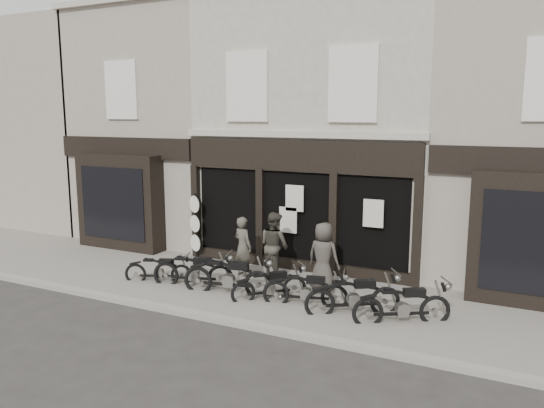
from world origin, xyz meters
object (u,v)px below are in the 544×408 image
at_px(man_right, 323,256).
at_px(motorcycle_0, 159,272).
at_px(motorcycle_4, 306,293).
at_px(man_centre, 274,245).
at_px(advert_sign_post, 195,229).
at_px(motorcycle_6, 403,309).
at_px(motorcycle_1, 194,274).
at_px(man_left, 243,246).
at_px(motorcycle_2, 229,280).
at_px(motorcycle_3, 270,288).
at_px(motorcycle_5, 354,300).

bearing_deg(man_right, motorcycle_0, 23.47).
bearing_deg(motorcycle_4, man_centre, 120.37).
bearing_deg(advert_sign_post, motorcycle_6, 3.42).
bearing_deg(motorcycle_0, motorcycle_4, -20.77).
height_order(motorcycle_0, motorcycle_1, motorcycle_1).
bearing_deg(man_left, motorcycle_4, 170.61).
relative_size(motorcycle_1, motorcycle_2, 0.93).
height_order(motorcycle_1, motorcycle_6, motorcycle_1).
relative_size(motorcycle_1, motorcycle_3, 1.40).
bearing_deg(man_centre, motorcycle_5, 174.97).
height_order(man_left, man_right, man_right).
relative_size(motorcycle_0, man_centre, 0.95).
bearing_deg(man_left, motorcycle_5, 178.60).
bearing_deg(motorcycle_1, motorcycle_5, -16.58).
relative_size(motorcycle_5, man_left, 1.18).
relative_size(motorcycle_0, advert_sign_post, 0.81).
distance_m(man_left, advert_sign_post, 2.42).
relative_size(motorcycle_0, man_right, 1.00).
height_order(motorcycle_2, man_centre, man_centre).
relative_size(motorcycle_5, motorcycle_6, 1.01).
distance_m(motorcycle_0, motorcycle_6, 6.60).
relative_size(man_centre, advert_sign_post, 0.85).
xyz_separation_m(motorcycle_1, motorcycle_2, (1.14, -0.11, 0.03)).
relative_size(motorcycle_0, motorcycle_1, 0.81).
bearing_deg(motorcycle_1, man_centre, 26.21).
bearing_deg(motorcycle_1, motorcycle_2, -21.44).
relative_size(motorcycle_6, man_right, 1.12).
bearing_deg(man_right, man_centre, -5.30).
bearing_deg(motorcycle_4, motorcycle_1, 163.68).
bearing_deg(motorcycle_4, motorcycle_3, 163.26).
bearing_deg(motorcycle_5, man_right, 102.71).
xyz_separation_m(man_centre, advert_sign_post, (-3.12, 0.75, 0.02)).
relative_size(man_centre, man_right, 1.05).
bearing_deg(motorcycle_0, motorcycle_3, -20.12).
xyz_separation_m(motorcycle_6, man_centre, (-3.91, 1.59, 0.63)).
height_order(motorcycle_0, motorcycle_6, motorcycle_6).
xyz_separation_m(motorcycle_2, motorcycle_6, (4.41, 0.01, -0.03)).
relative_size(motorcycle_5, man_centre, 1.07).
xyz_separation_m(motorcycle_0, motorcycle_5, (5.48, 0.09, 0.07)).
bearing_deg(man_left, motorcycle_1, 79.05).
xyz_separation_m(motorcycle_1, man_left, (0.75, 1.31, 0.54)).
height_order(man_centre, man_right, man_centre).
xyz_separation_m(motorcycle_2, man_right, (2.06, 1.27, 0.56)).
bearing_deg(man_centre, man_left, 35.34).
height_order(man_centre, advert_sign_post, advert_sign_post).
bearing_deg(man_centre, motorcycle_3, 136.19).
bearing_deg(motorcycle_5, motorcycle_0, 148.44).
xyz_separation_m(motorcycle_3, motorcycle_5, (2.16, -0.03, 0.06)).
bearing_deg(man_left, man_right, -164.62).
distance_m(motorcycle_4, man_right, 1.33).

